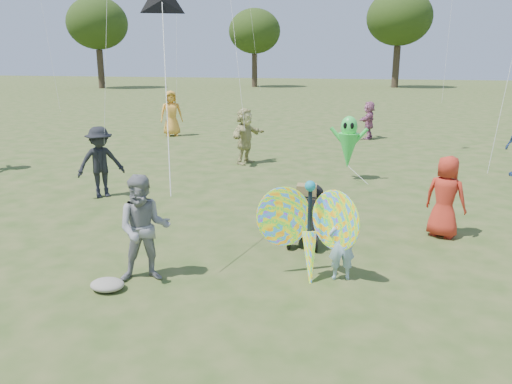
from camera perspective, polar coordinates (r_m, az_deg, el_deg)
ground at (r=7.10m, az=-1.63°, el=-11.79°), size 160.00×160.00×0.00m
child_girl at (r=7.50m, az=9.76°, el=-6.00°), size 0.45×0.35×1.08m
adult_man at (r=7.45m, az=-12.67°, el=-4.12°), size 0.96×0.87×1.61m
grey_bag at (r=7.54m, az=-16.63°, el=-10.12°), size 0.50×0.41×0.16m
crowd_a at (r=9.73m, az=20.84°, el=-0.52°), size 0.88×0.75×1.52m
crowd_b at (r=12.31m, az=-17.35°, el=3.26°), size 1.22×1.21×1.68m
crowd_d at (r=15.64m, az=-1.26°, el=6.42°), size 0.95×1.70×1.75m
crowd_g at (r=21.73m, az=-9.65°, el=8.84°), size 1.11×0.99×1.92m
crowd_j at (r=21.16m, az=12.77°, el=8.01°), size 0.72×1.49×1.54m
jogging_stroller at (r=8.89m, az=5.85°, el=-2.00°), size 0.56×1.08×1.09m
butterfly_kite at (r=7.40m, az=6.14°, el=-4.46°), size 1.74×0.75×1.70m
delta_kite_rig at (r=8.80m, az=-10.68°, el=20.53°), size 1.22×1.95×3.23m
alien_kite at (r=13.68m, az=10.50°, el=5.35°), size 1.12×0.69×1.74m
tree_line at (r=51.22m, az=18.05°, el=18.37°), size 91.78×33.60×10.79m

